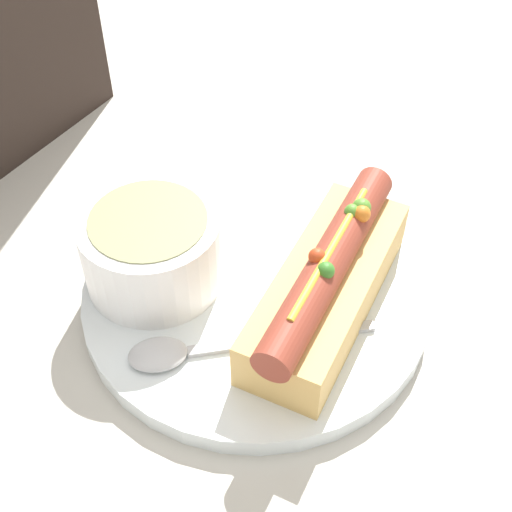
# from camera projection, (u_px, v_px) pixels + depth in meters

# --- Properties ---
(ground_plane) EXTENTS (4.00, 4.00, 0.00)m
(ground_plane) POSITION_uv_depth(u_px,v_px,m) (256.00, 300.00, 0.53)
(ground_plane) COLOR #BCB7AD
(dinner_plate) EXTENTS (0.25, 0.25, 0.02)m
(dinner_plate) POSITION_uv_depth(u_px,v_px,m) (256.00, 294.00, 0.52)
(dinner_plate) COLOR white
(dinner_plate) RESTS_ON ground_plane
(hot_dog) EXTENTS (0.19, 0.08, 0.07)m
(hot_dog) POSITION_uv_depth(u_px,v_px,m) (327.00, 283.00, 0.48)
(hot_dog) COLOR #DBAD60
(hot_dog) RESTS_ON dinner_plate
(soup_bowl) EXTENTS (0.10, 0.10, 0.06)m
(soup_bowl) POSITION_uv_depth(u_px,v_px,m) (152.00, 246.00, 0.50)
(soup_bowl) COLOR white
(soup_bowl) RESTS_ON dinner_plate
(spoon) EXTENTS (0.13, 0.14, 0.01)m
(spoon) POSITION_uv_depth(u_px,v_px,m) (193.00, 350.00, 0.47)
(spoon) COLOR #B7B7BC
(spoon) RESTS_ON dinner_plate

